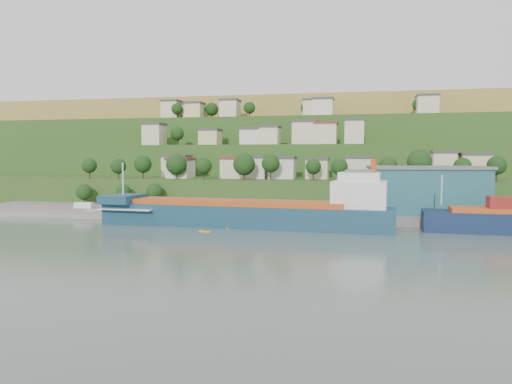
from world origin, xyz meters
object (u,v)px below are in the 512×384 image
(warehouse, at_px, (426,189))
(caravan, at_px, (84,207))
(kayak_orange, at_px, (233,228))
(cargo_ship_near, at_px, (253,214))

(warehouse, height_order, caravan, warehouse)
(caravan, distance_m, kayak_orange, 54.45)
(warehouse, distance_m, kayak_orange, 55.70)
(cargo_ship_near, bearing_deg, kayak_orange, -124.51)
(cargo_ship_near, xyz_separation_m, caravan, (-54.97, 13.91, -0.56))
(caravan, bearing_deg, kayak_orange, -25.91)
(cargo_ship_near, relative_size, caravan, 13.75)
(warehouse, relative_size, caravan, 5.95)
(kayak_orange, bearing_deg, caravan, 135.41)
(cargo_ship_near, height_order, caravan, cargo_ship_near)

